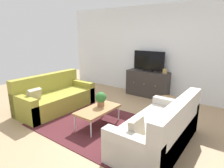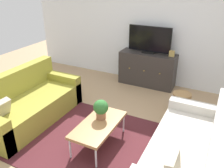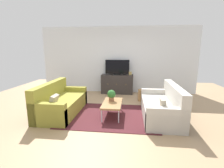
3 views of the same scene
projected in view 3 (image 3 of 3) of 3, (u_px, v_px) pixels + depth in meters
The scene contains 11 objects.
ground_plane at pixel (110, 114), 4.69m from camera, with size 10.00×10.00×0.00m, color tan.
wall_back at pixel (118, 60), 6.90m from camera, with size 6.40×0.12×2.70m, color white.
area_rug at pixel (110, 115), 4.54m from camera, with size 2.50×1.90×0.01m, color #4C1E23.
couch_left_side at pixel (59, 103), 4.70m from camera, with size 0.90×1.90×0.87m.
couch_right_side at pixel (164, 107), 4.37m from camera, with size 0.90×1.90×0.87m.
coffee_table at pixel (112, 104), 4.47m from camera, with size 0.50×0.98×0.38m.
potted_plant at pixel (111, 95), 4.57m from camera, with size 0.23×0.23×0.31m.
tv_console at pixel (117, 84), 6.82m from camera, with size 1.29×0.47×0.78m.
flat_screen_tv at pixel (117, 67), 6.70m from camera, with size 0.97×0.16×0.60m.
mantel_clock at pixel (130, 73), 6.67m from camera, with size 0.11×0.07×0.13m, color tan.
wicker_basket at pixel (143, 95), 5.86m from camera, with size 0.34×0.34×0.40m, color #9E7547.
Camera 3 is at (0.56, -4.39, 1.78)m, focal length 26.52 mm.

